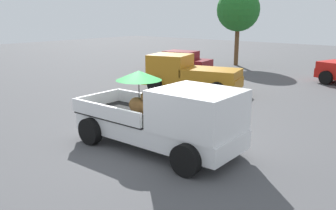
# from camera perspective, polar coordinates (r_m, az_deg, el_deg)

# --- Properties ---
(ground_plane) EXTENTS (80.00, 80.00, 0.00)m
(ground_plane) POSITION_cam_1_polar(r_m,az_deg,el_deg) (10.53, -1.80, -6.78)
(ground_plane) COLOR #4C4C4F
(pickup_truck_main) EXTENTS (5.08, 2.31, 2.17)m
(pickup_truck_main) POSITION_cam_1_polar(r_m,az_deg,el_deg) (9.96, 0.12, -2.10)
(pickup_truck_main) COLOR black
(pickup_truck_main) RESTS_ON ground
(pickup_truck_red) EXTENTS (5.10, 3.09, 1.80)m
(pickup_truck_red) POSITION_cam_1_polar(r_m,az_deg,el_deg) (18.08, 3.21, 4.96)
(pickup_truck_red) COLOR black
(pickup_truck_red) RESTS_ON ground
(parked_sedan_near) EXTENTS (4.51, 2.44, 1.33)m
(parked_sedan_near) POSITION_cam_1_polar(r_m,az_deg,el_deg) (24.93, 1.92, 7.21)
(parked_sedan_near) COLOR black
(parked_sedan_near) RESTS_ON ground
(tree_by_lot) EXTENTS (3.16, 3.16, 5.67)m
(tree_by_lot) POSITION_cam_1_polar(r_m,az_deg,el_deg) (27.84, 11.07, 14.55)
(tree_by_lot) COLOR brown
(tree_by_lot) RESTS_ON ground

